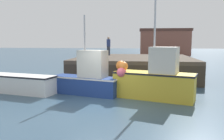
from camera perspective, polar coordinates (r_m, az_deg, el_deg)
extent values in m
cube|color=#334C60|center=(11.03, -4.03, -8.56)|extent=(120.00, 160.00, 0.10)
cube|color=#473D33|center=(19.11, 5.37, 2.83)|extent=(9.15, 8.12, 0.25)
cube|color=#312A23|center=(15.28, 4.95, -1.32)|extent=(9.15, 0.24, 1.37)
cylinder|color=#312A23|center=(16.06, -10.11, -0.99)|extent=(0.33, 0.33, 1.37)
cylinder|color=#312A23|center=(15.38, 4.96, -1.27)|extent=(0.33, 0.33, 1.37)
cylinder|color=#312A23|center=(15.81, 20.28, -1.46)|extent=(0.33, 0.33, 1.37)
cylinder|color=#312A23|center=(23.23, -1.19, 1.62)|extent=(0.33, 0.33, 1.37)
cylinder|color=#312A23|center=(23.12, 12.42, 1.42)|extent=(0.33, 0.33, 1.37)
cylinder|color=#312A23|center=(15.58, -2.74, -1.14)|extent=(4.22, 0.16, 1.26)
cube|color=silver|center=(14.18, -21.45, -3.18)|extent=(4.27, 2.07, 1.02)
cube|color=black|center=(14.10, -21.53, -1.33)|extent=(4.35, 2.11, 0.08)
cube|color=navy|center=(12.98, -6.53, -3.74)|extent=(3.96, 2.13, 0.98)
cube|color=silver|center=(12.90, -6.56, -1.82)|extent=(4.04, 2.18, 0.08)
cube|color=beige|center=(12.57, -4.73, 1.53)|extent=(1.65, 1.29, 1.45)
cylinder|color=#B7B7BC|center=(12.75, -6.72, 9.06)|extent=(0.08, 0.08, 1.87)
cube|color=gold|center=(12.03, 10.12, -3.78)|extent=(4.19, 2.44, 1.35)
cube|color=black|center=(11.93, 10.18, -0.83)|extent=(4.27, 2.48, 0.08)
cube|color=beige|center=(11.74, 12.62, 2.39)|extent=(1.57, 1.44, 1.29)
cylinder|color=#B7B7BC|center=(11.89, 10.50, 13.14)|extent=(0.09, 0.09, 3.12)
sphere|color=#EA5B70|center=(11.92, 2.32, -0.58)|extent=(0.49, 0.49, 0.49)
sphere|color=red|center=(12.45, 1.99, 0.92)|extent=(0.37, 0.37, 0.37)
sphere|color=orange|center=(12.05, 2.81, 0.95)|extent=(0.47, 0.47, 0.47)
sphere|color=orange|center=(12.36, 2.11, 1.14)|extent=(0.50, 0.50, 0.50)
cube|color=white|center=(14.26, 9.82, -3.95)|extent=(1.73, 1.25, 0.42)
cube|color=#7F6647|center=(14.22, 9.84, -3.04)|extent=(0.33, 0.67, 0.04)
cylinder|color=#2D3342|center=(21.07, -0.86, 4.70)|extent=(0.29, 0.29, 0.81)
cylinder|color=navy|center=(21.05, -0.86, 6.66)|extent=(0.34, 0.34, 0.64)
sphere|color=tan|center=(21.05, -0.86, 7.83)|extent=(0.22, 0.22, 0.22)
cube|color=brown|center=(49.20, 12.71, 6.41)|extent=(9.81, 4.53, 4.84)
cube|color=#4F2D24|center=(49.24, 12.80, 9.52)|extent=(10.21, 4.72, 0.50)
cylinder|color=red|center=(14.89, -21.45, -3.80)|extent=(0.46, 0.46, 0.46)
cone|color=red|center=(14.83, -21.51, -2.48)|extent=(0.37, 0.37, 0.23)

